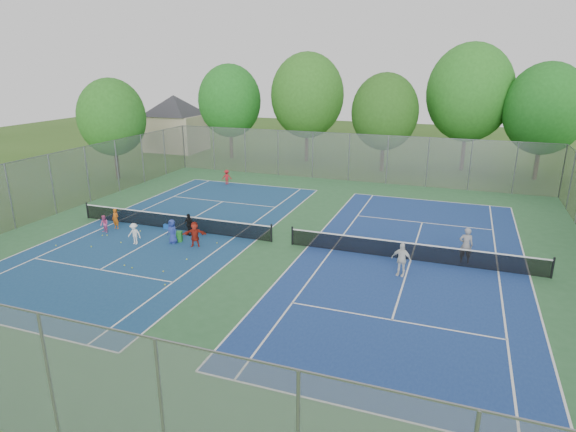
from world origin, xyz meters
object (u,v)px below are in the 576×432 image
Objects in this scene: net_left at (173,222)px; ball_crate at (168,226)px; ball_hopper at (179,237)px; net_right at (411,252)px; instructor at (466,245)px.

net_left is 0.50m from ball_crate.
net_left is at bearing 131.42° from ball_hopper.
net_right is at bearing 0.00° from net_left.
ball_crate is 0.57× the size of ball_hopper.
net_left reaches higher than ball_hopper.
ball_hopper reaches higher than ball_crate.
instructor is (16.94, 0.61, 0.78)m from ball_crate.
net_right is 14.39m from ball_crate.
net_left is at bearing -0.70° from instructor.
instructor reaches higher than net_left.
ball_hopper is 15.22m from instructor.
instructor is (15.03, 2.31, 0.62)m from ball_hopper.
ball_crate is (-14.39, -0.01, -0.31)m from net_right.
ball_hopper is at bearing -48.58° from net_left.
ball_crate is at bearing -0.70° from instructor.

